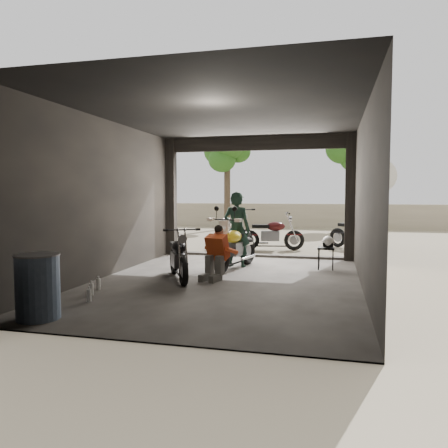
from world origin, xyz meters
The scene contains 16 objects.
ground centered at (0.00, 0.00, 0.00)m, with size 80.00×80.00×0.00m, color #7A6D56.
garage centered at (0.00, 0.55, 1.28)m, with size 7.00×7.13×3.20m.
boundary_wall centered at (0.00, 14.00, 0.60)m, with size 18.00×0.30×1.20m, color gray.
tree_left centered at (-3.00, 12.50, 3.99)m, with size 2.20×2.20×5.60m.
tree_right centered at (2.80, 14.00, 3.56)m, with size 2.20×2.20×5.00m.
main_bike centered at (-0.15, 1.54, 0.59)m, with size 0.73×1.78×1.19m, color white, non-canonical shape.
left_bike centered at (-0.96, 0.04, 0.53)m, with size 0.64×1.56×1.06m, color black, non-canonical shape.
outside_bike_a centered at (-0.96, 4.98, 0.63)m, with size 0.77×1.86×1.26m, color black, non-canonical shape.
outside_bike_b centered at (0.19, 5.03, 0.57)m, with size 0.70×1.69×1.15m, color #410F10, non-canonical shape.
outside_bike_c centered at (2.66, 5.86, 0.58)m, with size 0.70×1.71×1.16m, color black, non-canonical shape.
rider centered at (-0.17, 1.79, 0.87)m, with size 0.64×0.42×1.75m, color black.
mechanic centered at (-0.26, 0.18, 0.52)m, with size 0.53×0.72×1.05m, color #D24B1C, non-canonical shape.
stool centered at (1.84, 1.94, 0.44)m, with size 0.37×0.37×0.51m.
helmet centered at (1.88, 1.88, 0.64)m, with size 0.27×0.28×0.26m, color white.
oil_drum centered at (-1.86, -3.00, 0.44)m, with size 0.57×0.57×0.89m, color #435671.
sign_post centered at (3.09, 3.65, 1.76)m, with size 0.86×0.08×2.58m.
Camera 1 is at (1.97, -8.00, 1.71)m, focal length 35.00 mm.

